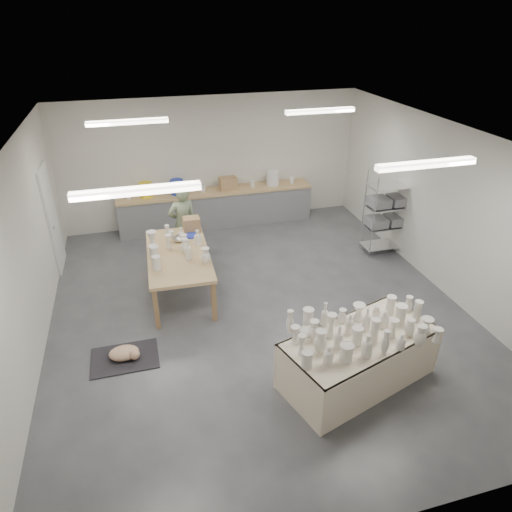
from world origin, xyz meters
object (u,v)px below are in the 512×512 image
object	(u,v)px
work_table	(179,250)
red_stool	(183,241)
potter	(183,223)
drying_table	(358,356)

from	to	relation	value
work_table	red_stool	distance (m)	1.56
work_table	potter	distance (m)	1.20
work_table	red_stool	size ratio (longest dim) A/B	6.62
drying_table	red_stool	world-z (taller)	drying_table
potter	red_stool	xyz separation A→B (m)	(-0.00, 0.27, -0.54)
red_stool	drying_table	bearing A→B (deg)	-67.56
potter	drying_table	bearing A→B (deg)	102.70
drying_table	red_stool	xyz separation A→B (m)	(-1.86, 4.50, -0.15)
potter	work_table	bearing A→B (deg)	68.00
work_table	potter	size ratio (longest dim) A/B	1.36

